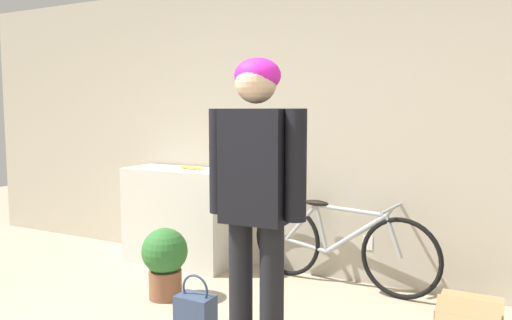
{
  "coord_description": "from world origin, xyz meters",
  "views": [
    {
      "loc": [
        1.6,
        -1.59,
        1.45
      ],
      "look_at": [
        0.35,
        0.81,
        1.18
      ],
      "focal_mm": 35.0,
      "sensor_mm": 36.0,
      "label": 1
    }
  ],
  "objects": [
    {
      "name": "side_shelf",
      "position": [
        -1.18,
        2.18,
        0.45
      ],
      "size": [
        1.04,
        0.46,
        0.9
      ],
      "color": "beige",
      "rests_on": "ground_plane"
    },
    {
      "name": "bicycle",
      "position": [
        0.36,
        2.27,
        0.35
      ],
      "size": [
        1.63,
        0.46,
        0.71
      ],
      "rotation": [
        0.0,
        0.0,
        -0.11
      ],
      "color": "black",
      "rests_on": "ground_plane"
    },
    {
      "name": "person",
      "position": [
        0.35,
        0.81,
        1.05
      ],
      "size": [
        0.59,
        0.26,
        1.73
      ],
      "rotation": [
        0.0,
        0.0,
        0.05
      ],
      "color": "black",
      "rests_on": "ground_plane"
    },
    {
      "name": "handbag",
      "position": [
        -0.18,
        0.98,
        0.14
      ],
      "size": [
        0.24,
        0.16,
        0.4
      ],
      "color": "#334260",
      "rests_on": "ground_plane"
    },
    {
      "name": "banana",
      "position": [
        -1.04,
        2.18,
        0.92
      ],
      "size": [
        0.28,
        0.08,
        0.03
      ],
      "color": "#EAD64C",
      "rests_on": "side_shelf"
    },
    {
      "name": "potted_plant",
      "position": [
        -0.75,
        1.39,
        0.31
      ],
      "size": [
        0.35,
        0.35,
        0.55
      ],
      "color": "brown",
      "rests_on": "ground_plane"
    },
    {
      "name": "wall_back",
      "position": [
        0.0,
        2.46,
        1.3
      ],
      "size": [
        8.0,
        0.07,
        2.6
      ],
      "color": "#B7AD99",
      "rests_on": "ground_plane"
    },
    {
      "name": "cardboard_box",
      "position": [
        1.39,
        1.85,
        0.09
      ],
      "size": [
        0.39,
        0.53,
        0.27
      ],
      "color": "#A87F51",
      "rests_on": "ground_plane"
    }
  ]
}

